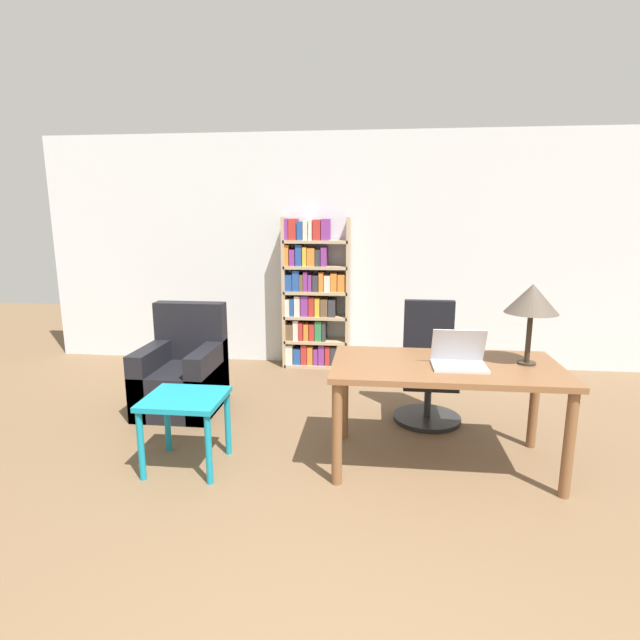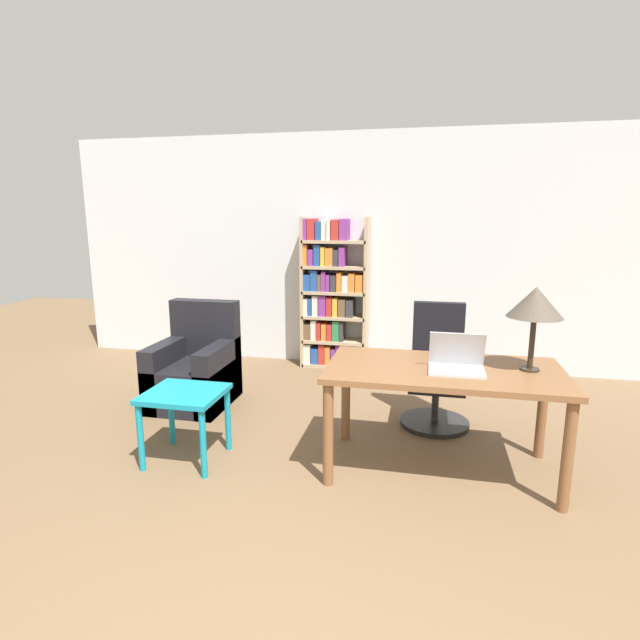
% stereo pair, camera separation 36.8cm
% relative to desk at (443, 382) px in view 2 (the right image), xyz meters
% --- Properties ---
extents(wall_back, '(8.00, 0.06, 2.70)m').
position_rel_desk_xyz_m(wall_back, '(-0.51, 2.48, 0.70)').
color(wall_back, silver).
rests_on(wall_back, ground_plane).
extents(desk, '(1.58, 0.83, 0.75)m').
position_rel_desk_xyz_m(desk, '(0.00, 0.00, 0.00)').
color(desk, brown).
rests_on(desk, ground_plane).
extents(laptop, '(0.36, 0.26, 0.26)m').
position_rel_desk_xyz_m(laptop, '(0.08, -0.05, 0.15)').
color(laptop, '#B2B2B7').
rests_on(laptop, desk).
extents(table_lamp, '(0.36, 0.36, 0.56)m').
position_rel_desk_xyz_m(table_lamp, '(0.56, 0.06, 0.55)').
color(table_lamp, '#2D2319').
rests_on(table_lamp, desk).
extents(office_chair, '(0.58, 0.58, 1.04)m').
position_rel_desk_xyz_m(office_chair, '(-0.02, 0.85, -0.23)').
color(office_chair, black).
rests_on(office_chair, ground_plane).
extents(side_table_blue, '(0.54, 0.50, 0.53)m').
position_rel_desk_xyz_m(side_table_blue, '(-1.81, -0.24, -0.22)').
color(side_table_blue, teal).
rests_on(side_table_blue, ground_plane).
extents(armchair, '(0.67, 0.77, 0.96)m').
position_rel_desk_xyz_m(armchair, '(-2.26, 0.83, -0.35)').
color(armchair, black).
rests_on(armchair, ground_plane).
extents(bookshelf, '(0.77, 0.28, 1.75)m').
position_rel_desk_xyz_m(bookshelf, '(-1.23, 2.29, 0.18)').
color(bookshelf, tan).
rests_on(bookshelf, ground_plane).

